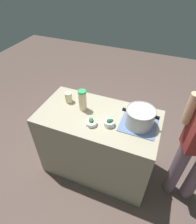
% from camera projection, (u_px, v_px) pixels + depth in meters
% --- Properties ---
extents(ground_plane, '(8.00, 8.00, 0.00)m').
position_uv_depth(ground_plane, '(98.00, 165.00, 2.57)').
color(ground_plane, brown).
extents(counter_slab, '(1.30, 0.68, 0.92)m').
position_uv_depth(counter_slab, '(98.00, 144.00, 2.27)').
color(counter_slab, '#9E957E').
rests_on(counter_slab, ground_plane).
extents(dish_cloth, '(0.36, 0.33, 0.01)m').
position_uv_depth(dish_cloth, '(138.00, 124.00, 1.87)').
color(dish_cloth, '#58729F').
rests_on(dish_cloth, counter_slab).
extents(cooking_pot, '(0.35, 0.28, 0.18)m').
position_uv_depth(cooking_pot, '(140.00, 117.00, 1.80)').
color(cooking_pot, '#B7B7BC').
rests_on(cooking_pot, dish_cloth).
extents(lemonade_pitcher, '(0.09, 0.09, 0.24)m').
position_uv_depth(lemonade_pitcher, '(83.00, 100.00, 1.97)').
color(lemonade_pitcher, beige).
rests_on(lemonade_pitcher, counter_slab).
extents(mason_jar, '(0.09, 0.09, 0.12)m').
position_uv_depth(mason_jar, '(69.00, 97.00, 2.12)').
color(mason_jar, beige).
rests_on(mason_jar, counter_slab).
extents(broccoli_bowl_front, '(0.11, 0.11, 0.07)m').
position_uv_depth(broccoli_bowl_front, '(91.00, 122.00, 1.85)').
color(broccoli_bowl_front, silver).
rests_on(broccoli_bowl_front, counter_slab).
extents(broccoli_bowl_center, '(0.11, 0.11, 0.09)m').
position_uv_depth(broccoli_bowl_center, '(109.00, 122.00, 1.84)').
color(broccoli_bowl_center, silver).
rests_on(broccoli_bowl_center, counter_slab).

